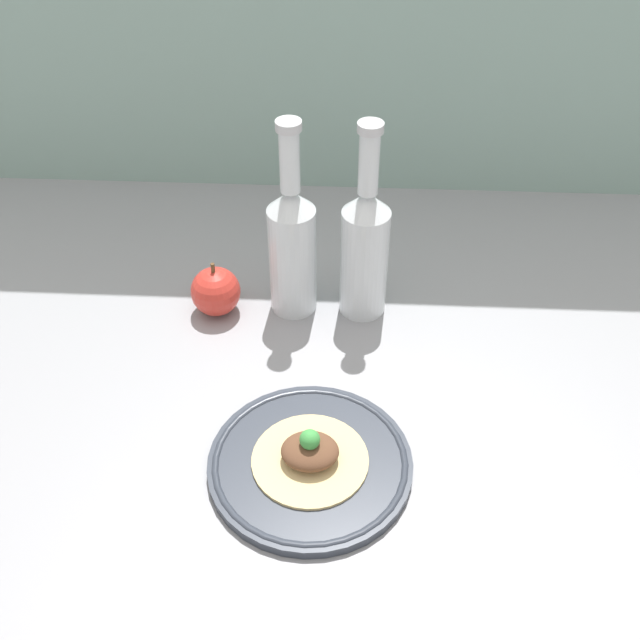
{
  "coord_description": "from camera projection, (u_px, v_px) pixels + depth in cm",
  "views": [
    {
      "loc": [
        5.13,
        -67.39,
        72.69
      ],
      "look_at": [
        1.63,
        2.92,
        10.48
      ],
      "focal_mm": 42.0,
      "sensor_mm": 36.0,
      "label": 1
    }
  ],
  "objects": [
    {
      "name": "plated_food",
      "position": [
        310.0,
        454.0,
        0.88
      ],
      "size": [
        13.97,
        13.97,
        5.18
      ],
      "color": "#D6BC7F",
      "rests_on": "plate"
    },
    {
      "name": "ground_plane",
      "position": [
        307.0,
        404.0,
        1.0
      ],
      "size": [
        180.0,
        110.0,
        4.0
      ],
      "primitive_type": "cube",
      "color": "gray"
    },
    {
      "name": "apple",
      "position": [
        216.0,
        291.0,
        1.09
      ],
      "size": [
        7.29,
        7.29,
        8.69
      ],
      "color": "red",
      "rests_on": "ground_plane"
    },
    {
      "name": "cider_bottle_left",
      "position": [
        292.0,
        245.0,
        1.05
      ],
      "size": [
        6.81,
        6.81,
        29.95
      ],
      "color": "silver",
      "rests_on": "ground_plane"
    },
    {
      "name": "cider_bottle_right",
      "position": [
        365.0,
        247.0,
        1.04
      ],
      "size": [
        6.81,
        6.81,
        29.95
      ],
      "color": "silver",
      "rests_on": "ground_plane"
    },
    {
      "name": "plate",
      "position": [
        310.0,
        463.0,
        0.89
      ],
      "size": [
        24.52,
        24.52,
        1.56
      ],
      "color": "#2D333D",
      "rests_on": "ground_plane"
    }
  ]
}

